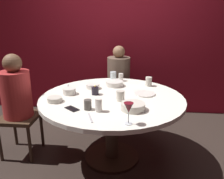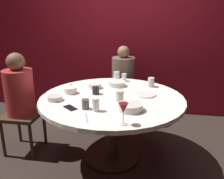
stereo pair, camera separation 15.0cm
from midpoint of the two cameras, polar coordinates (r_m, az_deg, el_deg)
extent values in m
plane|color=#2D231E|center=(2.78, -1.61, -16.14)|extent=(8.00, 8.00, 0.00)
cube|color=maroon|center=(3.75, 1.03, 14.04)|extent=(6.00, 0.10, 2.60)
cylinder|color=silver|center=(2.45, -1.76, -2.24)|extent=(1.49, 1.49, 0.04)
cylinder|color=#332319|center=(2.60, -1.68, -9.82)|extent=(0.14, 0.14, 0.69)
cylinder|color=#2D2116|center=(2.77, -1.61, -15.88)|extent=(0.60, 0.60, 0.03)
cube|color=#3F2D1E|center=(2.86, -22.90, -6.26)|extent=(0.40, 0.40, 0.04)
cylinder|color=#B22D2D|center=(2.77, -23.58, -1.08)|extent=(0.32, 0.32, 0.51)
sphere|color=brown|center=(2.69, -24.48, 5.81)|extent=(0.20, 0.20, 0.20)
cylinder|color=#332319|center=(2.92, -26.90, -11.52)|extent=(0.04, 0.04, 0.43)
cylinder|color=#332319|center=(2.76, -20.77, -12.42)|extent=(0.04, 0.04, 0.43)
cylinder|color=#332319|center=(3.17, -23.70, -8.68)|extent=(0.04, 0.04, 0.43)
cylinder|color=#332319|center=(3.03, -17.99, -9.30)|extent=(0.04, 0.04, 0.43)
cube|color=#3F2D1E|center=(3.47, 0.35, -0.64)|extent=(0.40, 0.40, 0.04)
cylinder|color=brown|center=(3.39, 0.36, 3.65)|extent=(0.32, 0.32, 0.50)
sphere|color=#8C6647|center=(3.33, 0.37, 9.07)|extent=(0.17, 0.17, 0.17)
cylinder|color=#332319|center=(3.73, -2.02, -3.16)|extent=(0.04, 0.04, 0.43)
cylinder|color=#332319|center=(3.41, -2.77, -5.20)|extent=(0.04, 0.04, 0.43)
cylinder|color=#332319|center=(3.70, 3.21, -3.34)|extent=(0.04, 0.04, 0.43)
cylinder|color=#332319|center=(3.38, 2.96, -5.42)|extent=(0.04, 0.04, 0.43)
cylinder|color=black|center=(2.51, -5.81, -0.35)|extent=(0.08, 0.08, 0.08)
sphere|color=#F9D159|center=(2.50, -5.84, 0.79)|extent=(0.02, 0.02, 0.02)
cylinder|color=silver|center=(1.86, 1.63, -8.25)|extent=(0.06, 0.06, 0.01)
cylinder|color=silver|center=(1.84, 1.64, -6.91)|extent=(0.01, 0.01, 0.09)
cone|color=maroon|center=(1.81, 1.67, -4.47)|extent=(0.08, 0.08, 0.08)
cylinder|color=silver|center=(2.53, 6.18, -1.04)|extent=(0.23, 0.23, 0.01)
cube|color=black|center=(2.18, -11.60, -4.61)|extent=(0.15, 0.14, 0.01)
cylinder|color=beige|center=(2.39, -15.43, -2.35)|extent=(0.14, 0.14, 0.05)
cylinder|color=beige|center=(2.11, 3.05, -4.16)|extent=(0.22, 0.22, 0.06)
cylinder|color=silver|center=(2.80, -0.92, 1.43)|extent=(0.21, 0.21, 0.06)
cylinder|color=silver|center=(2.72, -6.26, 0.79)|extent=(0.15, 0.15, 0.05)
cylinder|color=silver|center=(2.57, -11.96, -0.42)|extent=(0.14, 0.14, 0.07)
cylinder|color=silver|center=(3.07, -1.12, 3.36)|extent=(0.08, 0.08, 0.10)
cylinder|color=beige|center=(2.82, 7.35, 1.92)|extent=(0.07, 0.07, 0.11)
cylinder|color=silver|center=(3.01, 0.74, 2.98)|extent=(0.06, 0.06, 0.10)
cylinder|color=#4C4742|center=(2.13, -7.90, -3.68)|extent=(0.07, 0.07, 0.09)
cylinder|color=silver|center=(2.08, -5.35, -3.79)|extent=(0.06, 0.06, 0.12)
cylinder|color=beige|center=(2.31, 0.18, -1.56)|extent=(0.08, 0.08, 0.10)
cube|color=#B7B7BC|center=(1.97, -7.47, -6.84)|extent=(0.08, 0.17, 0.01)
cube|color=#B7B7BC|center=(2.83, -12.09, 0.64)|extent=(0.06, 0.18, 0.01)
camera|label=1|loc=(0.08, -91.78, -0.58)|focal=37.81mm
camera|label=2|loc=(0.08, 88.22, 0.58)|focal=37.81mm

